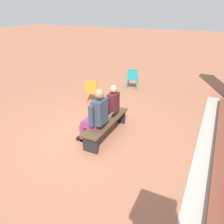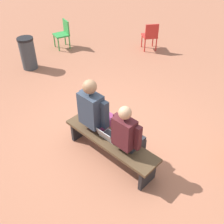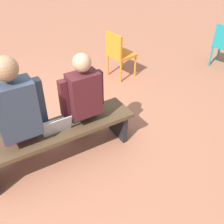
{
  "view_description": "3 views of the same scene",
  "coord_description": "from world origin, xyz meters",
  "px_view_note": "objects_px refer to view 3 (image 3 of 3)",
  "views": [
    {
      "loc": [
        3.99,
        2.58,
        3.06
      ],
      "look_at": [
        -0.24,
        0.51,
        0.77
      ],
      "focal_mm": 35.0,
      "sensor_mm": 36.0,
      "label": 1
    },
    {
      "loc": [
        -2.55,
        2.58,
        3.46
      ],
      "look_at": [
        0.04,
        -0.14,
        0.56
      ],
      "focal_mm": 42.0,
      "sensor_mm": 36.0,
      "label": 2
    },
    {
      "loc": [
        0.33,
        2.58,
        2.33
      ],
      "look_at": [
        -0.86,
        0.62,
        0.68
      ],
      "focal_mm": 42.0,
      "sensor_mm": 36.0,
      "label": 3
    }
  ],
  "objects_px": {
    "bench": "(59,135)",
    "person_adult": "(16,114)",
    "person_student": "(81,99)",
    "laptop": "(55,126)",
    "plastic_chair_near_bench_right": "(118,52)"
  },
  "relations": [
    {
      "from": "person_student",
      "to": "plastic_chair_near_bench_right",
      "type": "relative_size",
      "value": 1.54
    },
    {
      "from": "laptop",
      "to": "person_student",
      "type": "bearing_deg",
      "value": -168.14
    },
    {
      "from": "person_student",
      "to": "person_adult",
      "type": "xyz_separation_m",
      "value": [
        0.73,
        -0.01,
        0.06
      ]
    },
    {
      "from": "laptop",
      "to": "plastic_chair_near_bench_right",
      "type": "xyz_separation_m",
      "value": [
        -1.73,
        -1.42,
        -0.02
      ]
    },
    {
      "from": "person_student",
      "to": "laptop",
      "type": "distance_m",
      "value": 0.42
    },
    {
      "from": "bench",
      "to": "laptop",
      "type": "bearing_deg",
      "value": 19.98
    },
    {
      "from": "person_student",
      "to": "plastic_chair_near_bench_right",
      "type": "height_order",
      "value": "person_student"
    },
    {
      "from": "person_adult",
      "to": "laptop",
      "type": "bearing_deg",
      "value": 166.88
    },
    {
      "from": "bench",
      "to": "person_adult",
      "type": "distance_m",
      "value": 0.56
    },
    {
      "from": "person_student",
      "to": "person_adult",
      "type": "bearing_deg",
      "value": -0.63
    },
    {
      "from": "bench",
      "to": "person_student",
      "type": "distance_m",
      "value": 0.48
    },
    {
      "from": "person_student",
      "to": "plastic_chair_near_bench_right",
      "type": "bearing_deg",
      "value": -135.53
    },
    {
      "from": "bench",
      "to": "person_adult",
      "type": "xyz_separation_m",
      "value": [
        0.39,
        -0.07,
        0.4
      ]
    },
    {
      "from": "person_adult",
      "to": "plastic_chair_near_bench_right",
      "type": "bearing_deg",
      "value": -147.46
    },
    {
      "from": "plastic_chair_near_bench_right",
      "to": "bench",
      "type": "bearing_deg",
      "value": 39.65
    }
  ]
}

